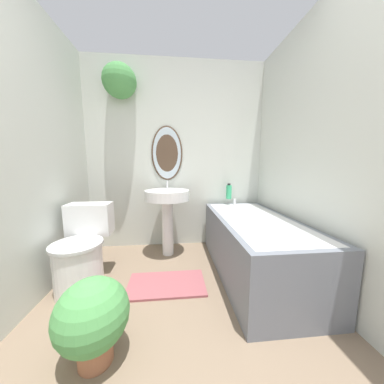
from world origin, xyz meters
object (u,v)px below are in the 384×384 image
object	(u,v)px
toilet	(82,253)
shampoo_bottle	(229,192)
bathtub	(254,245)
pedestal_sink	(167,204)
potted_plant	(93,317)

from	to	relation	value
toilet	shampoo_bottle	xyz separation A→B (m)	(1.54, 0.74, 0.42)
shampoo_bottle	toilet	bearing A→B (deg)	-154.43
bathtub	shampoo_bottle	xyz separation A→B (m)	(-0.07, 0.68, 0.44)
bathtub	shampoo_bottle	bearing A→B (deg)	96.26
toilet	pedestal_sink	world-z (taller)	pedestal_sink
shampoo_bottle	pedestal_sink	bearing A→B (deg)	-167.73
toilet	bathtub	bearing A→B (deg)	2.05
shampoo_bottle	potted_plant	world-z (taller)	shampoo_bottle
potted_plant	shampoo_bottle	bearing A→B (deg)	51.23
pedestal_sink	bathtub	distance (m)	1.06
pedestal_sink	shampoo_bottle	size ratio (longest dim) A/B	4.42
toilet	potted_plant	distance (m)	0.81
pedestal_sink	toilet	bearing A→B (deg)	-142.72
toilet	bathtub	xyz separation A→B (m)	(1.61, 0.06, -0.02)
bathtub	potted_plant	world-z (taller)	bathtub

